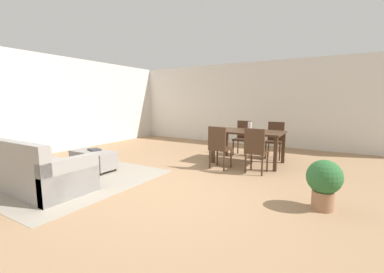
{
  "coord_description": "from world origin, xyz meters",
  "views": [
    {
      "loc": [
        2.43,
        -3.21,
        1.45
      ],
      "look_at": [
        -0.42,
        1.58,
        0.66
      ],
      "focal_mm": 23.45,
      "sensor_mm": 36.0,
      "label": 1
    }
  ],
  "objects_px": {
    "dining_chair_far_right": "(275,138)",
    "couch": "(29,170)",
    "vase_centerpiece": "(250,126)",
    "dining_chair_near_left": "(219,145)",
    "dining_chair_far_left": "(243,136)",
    "book_on_ottoman": "(94,150)",
    "dining_chair_near_right": "(256,148)",
    "potted_plant": "(324,181)",
    "dining_table": "(249,135)",
    "ottoman_table": "(93,159)"
  },
  "relations": [
    {
      "from": "dining_table",
      "to": "potted_plant",
      "type": "relative_size",
      "value": 2.28
    },
    {
      "from": "couch",
      "to": "potted_plant",
      "type": "xyz_separation_m",
      "value": [
        4.35,
        1.54,
        0.11
      ]
    },
    {
      "from": "dining_chair_far_left",
      "to": "ottoman_table",
      "type": "bearing_deg",
      "value": -125.17
    },
    {
      "from": "vase_centerpiece",
      "to": "book_on_ottoman",
      "type": "relative_size",
      "value": 0.81
    },
    {
      "from": "dining_chair_near_left",
      "to": "dining_chair_far_left",
      "type": "distance_m",
      "value": 1.66
    },
    {
      "from": "dining_table",
      "to": "dining_chair_near_left",
      "type": "relative_size",
      "value": 1.69
    },
    {
      "from": "dining_chair_near_left",
      "to": "book_on_ottoman",
      "type": "bearing_deg",
      "value": -149.04
    },
    {
      "from": "couch",
      "to": "ottoman_table",
      "type": "bearing_deg",
      "value": 86.73
    },
    {
      "from": "ottoman_table",
      "to": "book_on_ottoman",
      "type": "xyz_separation_m",
      "value": [
        -0.05,
        0.07,
        0.19
      ]
    },
    {
      "from": "dining_chair_far_right",
      "to": "potted_plant",
      "type": "bearing_deg",
      "value": -65.84
    },
    {
      "from": "couch",
      "to": "dining_chair_near_right",
      "type": "height_order",
      "value": "dining_chair_near_right"
    },
    {
      "from": "dining_chair_far_right",
      "to": "potted_plant",
      "type": "height_order",
      "value": "dining_chair_far_right"
    },
    {
      "from": "dining_chair_far_right",
      "to": "potted_plant",
      "type": "relative_size",
      "value": 1.35
    },
    {
      "from": "potted_plant",
      "to": "dining_chair_near_left",
      "type": "bearing_deg",
      "value": 151.13
    },
    {
      "from": "vase_centerpiece",
      "to": "dining_chair_near_left",
      "type": "bearing_deg",
      "value": -113.65
    },
    {
      "from": "vase_centerpiece",
      "to": "potted_plant",
      "type": "bearing_deg",
      "value": -50.1
    },
    {
      "from": "book_on_ottoman",
      "to": "vase_centerpiece",
      "type": "bearing_deg",
      "value": 40.09
    },
    {
      "from": "couch",
      "to": "book_on_ottoman",
      "type": "xyz_separation_m",
      "value": [
        0.02,
        1.31,
        0.14
      ]
    },
    {
      "from": "dining_chair_near_left",
      "to": "couch",
      "type": "bearing_deg",
      "value": -130.66
    },
    {
      "from": "dining_chair_near_right",
      "to": "dining_chair_far_right",
      "type": "bearing_deg",
      "value": 89.67
    },
    {
      "from": "dining_chair_far_right",
      "to": "dining_table",
      "type": "bearing_deg",
      "value": -116.21
    },
    {
      "from": "dining_chair_far_left",
      "to": "book_on_ottoman",
      "type": "bearing_deg",
      "value": -126.38
    },
    {
      "from": "dining_chair_near_right",
      "to": "potted_plant",
      "type": "relative_size",
      "value": 1.35
    },
    {
      "from": "dining_chair_near_left",
      "to": "dining_chair_far_right",
      "type": "height_order",
      "value": "same"
    },
    {
      "from": "dining_chair_near_right",
      "to": "vase_centerpiece",
      "type": "xyz_separation_m",
      "value": [
        -0.39,
        0.81,
        0.35
      ]
    },
    {
      "from": "ottoman_table",
      "to": "dining_chair_far_left",
      "type": "xyz_separation_m",
      "value": [
        2.18,
        3.09,
        0.28
      ]
    },
    {
      "from": "dining_chair_near_left",
      "to": "vase_centerpiece",
      "type": "bearing_deg",
      "value": 66.35
    },
    {
      "from": "couch",
      "to": "dining_chair_near_right",
      "type": "bearing_deg",
      "value": 41.64
    },
    {
      "from": "dining_chair_far_left",
      "to": "couch",
      "type": "bearing_deg",
      "value": -117.44
    },
    {
      "from": "couch",
      "to": "book_on_ottoman",
      "type": "bearing_deg",
      "value": 88.96
    },
    {
      "from": "potted_plant",
      "to": "dining_chair_far_right",
      "type": "bearing_deg",
      "value": 114.16
    },
    {
      "from": "dining_chair_far_left",
      "to": "book_on_ottoman",
      "type": "distance_m",
      "value": 3.75
    },
    {
      "from": "dining_chair_far_right",
      "to": "potted_plant",
      "type": "distance_m",
      "value": 3.11
    },
    {
      "from": "dining_chair_near_right",
      "to": "book_on_ottoman",
      "type": "bearing_deg",
      "value": -155.01
    },
    {
      "from": "dining_chair_far_left",
      "to": "potted_plant",
      "type": "relative_size",
      "value": 1.35
    },
    {
      "from": "dining_chair_near_right",
      "to": "potted_plant",
      "type": "height_order",
      "value": "dining_chair_near_right"
    },
    {
      "from": "dining_chair_far_left",
      "to": "vase_centerpiece",
      "type": "bearing_deg",
      "value": -61.35
    },
    {
      "from": "dining_chair_far_right",
      "to": "couch",
      "type": "bearing_deg",
      "value": -125.12
    },
    {
      "from": "dining_chair_far_right",
      "to": "potted_plant",
      "type": "xyz_separation_m",
      "value": [
        1.27,
        -2.84,
        -0.12
      ]
    },
    {
      "from": "dining_chair_near_left",
      "to": "vase_centerpiece",
      "type": "relative_size",
      "value": 4.36
    },
    {
      "from": "dining_chair_far_left",
      "to": "dining_chair_far_right",
      "type": "xyz_separation_m",
      "value": [
        0.83,
        0.05,
        0.0
      ]
    },
    {
      "from": "dining_chair_near_left",
      "to": "dining_chair_near_right",
      "type": "height_order",
      "value": "same"
    },
    {
      "from": "dining_table",
      "to": "dining_chair_near_left",
      "type": "bearing_deg",
      "value": -113.1
    },
    {
      "from": "couch",
      "to": "vase_centerpiece",
      "type": "relative_size",
      "value": 10.88
    },
    {
      "from": "book_on_ottoman",
      "to": "dining_chair_far_right",
      "type": "bearing_deg",
      "value": 45.12
    },
    {
      "from": "book_on_ottoman",
      "to": "potted_plant",
      "type": "bearing_deg",
      "value": 3.04
    },
    {
      "from": "ottoman_table",
      "to": "dining_table",
      "type": "height_order",
      "value": "dining_table"
    },
    {
      "from": "couch",
      "to": "dining_chair_far_right",
      "type": "bearing_deg",
      "value": 54.88
    },
    {
      "from": "dining_table",
      "to": "dining_chair_near_left",
      "type": "height_order",
      "value": "dining_chair_near_left"
    },
    {
      "from": "dining_chair_far_right",
      "to": "vase_centerpiece",
      "type": "height_order",
      "value": "vase_centerpiece"
    }
  ]
}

